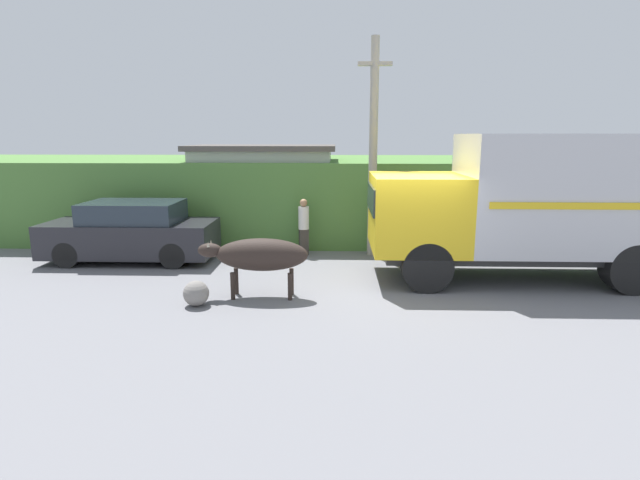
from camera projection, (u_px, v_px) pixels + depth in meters
The scene contains 9 objects.
ground_plane at pixel (402, 286), 11.07m from camera, with size 60.00×60.00×0.00m, color slate.
hillside_embankment at pixel (379, 195), 17.18m from camera, with size 32.00×6.29×2.51m.
building_backdrop at pixel (264, 193), 15.70m from camera, with size 4.47×2.70×2.98m.
cargo_truck at pixel (535, 202), 11.22m from camera, with size 6.87×2.46×3.31m.
brown_cow at pixel (259, 255), 10.15m from camera, with size 2.25×0.67×1.23m.
parked_suv at pixel (131, 232), 13.16m from camera, with size 4.38×1.77×1.58m.
pedestrian_on_hill at pixel (304, 224), 13.82m from camera, with size 0.38×0.38×1.57m.
utility_pole at pixel (373, 145), 13.39m from camera, with size 0.90×0.23×5.80m.
roadside_rock at pixel (196, 293), 9.74m from camera, with size 0.50×0.50×0.50m.
Camera 1 is at (-1.46, -10.68, 3.28)m, focal length 28.00 mm.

